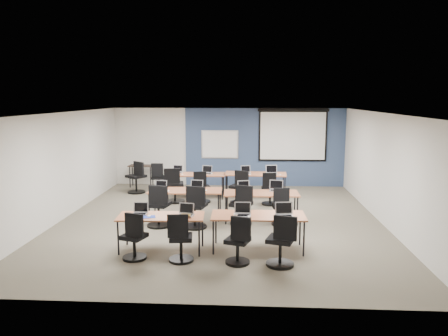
# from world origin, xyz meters

# --- Properties ---
(floor) EXTENTS (8.00, 9.00, 0.02)m
(floor) POSITION_xyz_m (0.00, 0.00, 0.00)
(floor) COLOR #6B6354
(floor) RESTS_ON ground
(ceiling) EXTENTS (8.00, 9.00, 0.02)m
(ceiling) POSITION_xyz_m (0.00, 0.00, 2.70)
(ceiling) COLOR white
(ceiling) RESTS_ON ground
(wall_back) EXTENTS (8.00, 0.04, 2.70)m
(wall_back) POSITION_xyz_m (0.00, 4.50, 1.35)
(wall_back) COLOR beige
(wall_back) RESTS_ON ground
(wall_front) EXTENTS (8.00, 0.04, 2.70)m
(wall_front) POSITION_xyz_m (0.00, -4.50, 1.35)
(wall_front) COLOR beige
(wall_front) RESTS_ON ground
(wall_left) EXTENTS (0.04, 9.00, 2.70)m
(wall_left) POSITION_xyz_m (-4.00, 0.00, 1.35)
(wall_left) COLOR beige
(wall_left) RESTS_ON ground
(wall_right) EXTENTS (0.04, 9.00, 2.70)m
(wall_right) POSITION_xyz_m (4.00, 0.00, 1.35)
(wall_right) COLOR beige
(wall_right) RESTS_ON ground
(blue_accent_panel) EXTENTS (5.50, 0.04, 2.70)m
(blue_accent_panel) POSITION_xyz_m (1.25, 4.47, 1.35)
(blue_accent_panel) COLOR #3D5977
(blue_accent_panel) RESTS_ON wall_back
(whiteboard) EXTENTS (1.28, 0.03, 0.98)m
(whiteboard) POSITION_xyz_m (-0.30, 4.43, 1.45)
(whiteboard) COLOR silver
(whiteboard) RESTS_ON wall_back
(projector_screen) EXTENTS (2.40, 0.10, 1.82)m
(projector_screen) POSITION_xyz_m (2.20, 4.41, 1.89)
(projector_screen) COLOR black
(projector_screen) RESTS_ON wall_back
(training_table_front_left) EXTENTS (1.72, 0.72, 0.73)m
(training_table_front_left) POSITION_xyz_m (-1.03, -2.21, 0.68)
(training_table_front_left) COLOR brown
(training_table_front_left) RESTS_ON floor
(training_table_front_right) EXTENTS (1.89, 0.79, 0.73)m
(training_table_front_right) POSITION_xyz_m (0.92, -2.04, 0.69)
(training_table_front_right) COLOR olive
(training_table_front_right) RESTS_ON floor
(training_table_mid_left) EXTENTS (1.86, 0.78, 0.73)m
(training_table_mid_left) POSITION_xyz_m (-0.90, 0.23, 0.69)
(training_table_mid_left) COLOR brown
(training_table_mid_left) RESTS_ON floor
(training_table_mid_right) EXTENTS (1.85, 0.77, 0.73)m
(training_table_mid_right) POSITION_xyz_m (1.03, 0.03, 0.69)
(training_table_mid_right) COLOR #985B29
(training_table_mid_right) RESTS_ON floor
(training_table_back_left) EXTENTS (1.78, 0.74, 0.73)m
(training_table_back_left) POSITION_xyz_m (-0.91, 2.58, 0.68)
(training_table_back_left) COLOR brown
(training_table_back_left) RESTS_ON floor
(training_table_back_right) EXTENTS (1.91, 0.80, 0.73)m
(training_table_back_right) POSITION_xyz_m (0.92, 2.78, 0.69)
(training_table_back_right) COLOR #A36E32
(training_table_back_right) RESTS_ON floor
(laptop_0) EXTENTS (0.30, 0.26, 0.23)m
(laptop_0) POSITION_xyz_m (-1.48, -2.12, 0.79)
(laptop_0) COLOR silver
(laptop_0) RESTS_ON training_table_front_left
(mouse_0) EXTENTS (0.08, 0.11, 0.04)m
(mouse_0) POSITION_xyz_m (-1.25, -2.31, 0.74)
(mouse_0) COLOR white
(mouse_0) RESTS_ON training_table_front_left
(task_chair_0) EXTENTS (0.48, 0.46, 0.95)m
(task_chair_0) POSITION_xyz_m (-1.44, -2.75, 0.39)
(task_chair_0) COLOR black
(task_chair_0) RESTS_ON floor
(laptop_1) EXTENTS (0.31, 0.26, 0.24)m
(laptop_1) POSITION_xyz_m (-0.53, -2.16, 0.79)
(laptop_1) COLOR #B1B2B9
(laptop_1) RESTS_ON training_table_front_left
(mouse_1) EXTENTS (0.08, 0.11, 0.03)m
(mouse_1) POSITION_xyz_m (-0.42, -2.29, 0.74)
(mouse_1) COLOR white
(mouse_1) RESTS_ON training_table_front_left
(task_chair_1) EXTENTS (0.48, 0.48, 0.96)m
(task_chair_1) POSITION_xyz_m (-0.55, -2.81, 0.39)
(task_chair_1) COLOR black
(task_chair_1) RESTS_ON floor
(laptop_2) EXTENTS (0.33, 0.28, 0.25)m
(laptop_2) POSITION_xyz_m (0.60, -2.09, 0.79)
(laptop_2) COLOR #B1B1B4
(laptop_2) RESTS_ON training_table_front_right
(mouse_2) EXTENTS (0.09, 0.11, 0.04)m
(mouse_2) POSITION_xyz_m (0.73, -2.22, 0.74)
(mouse_2) COLOR white
(mouse_2) RESTS_ON training_table_front_right
(task_chair_2) EXTENTS (0.48, 0.46, 0.95)m
(task_chair_2) POSITION_xyz_m (0.54, -2.87, 0.39)
(task_chair_2) COLOR black
(task_chair_2) RESTS_ON floor
(laptop_3) EXTENTS (0.36, 0.31, 0.27)m
(laptop_3) POSITION_xyz_m (1.43, -2.12, 0.80)
(laptop_3) COLOR #AAABB6
(laptop_3) RESTS_ON training_table_front_right
(mouse_3) EXTENTS (0.09, 0.12, 0.04)m
(mouse_3) POSITION_xyz_m (1.60, -2.26, 0.74)
(mouse_3) COLOR white
(mouse_3) RESTS_ON training_table_front_right
(task_chair_3) EXTENTS (0.53, 0.52, 1.00)m
(task_chair_3) POSITION_xyz_m (1.33, -2.93, 0.41)
(task_chair_3) COLOR black
(task_chair_3) RESTS_ON floor
(laptop_4) EXTENTS (0.30, 0.26, 0.23)m
(laptop_4) POSITION_xyz_m (-1.54, 0.24, 0.79)
(laptop_4) COLOR silver
(laptop_4) RESTS_ON training_table_mid_left
(mouse_4) EXTENTS (0.07, 0.11, 0.04)m
(mouse_4) POSITION_xyz_m (-1.31, 0.04, 0.74)
(mouse_4) COLOR white
(mouse_4) RESTS_ON training_table_mid_left
(task_chair_4) EXTENTS (0.57, 0.57, 1.05)m
(task_chair_4) POSITION_xyz_m (-1.42, -0.62, 0.44)
(task_chair_4) COLOR black
(task_chair_4) RESTS_ON floor
(laptop_5) EXTENTS (0.32, 0.28, 0.25)m
(laptop_5) POSITION_xyz_m (-0.61, 0.26, 0.79)
(laptop_5) COLOR #ADADB6
(laptop_5) RESTS_ON training_table_mid_left
(mouse_5) EXTENTS (0.08, 0.10, 0.03)m
(mouse_5) POSITION_xyz_m (-0.36, 0.16, 0.74)
(mouse_5) COLOR white
(mouse_5) RESTS_ON training_table_mid_left
(task_chair_5) EXTENTS (0.57, 0.57, 1.05)m
(task_chair_5) POSITION_xyz_m (-0.54, -0.67, 0.44)
(task_chair_5) COLOR black
(task_chair_5) RESTS_ON floor
(laptop_6) EXTENTS (0.31, 0.27, 0.24)m
(laptop_6) POSITION_xyz_m (0.59, 0.29, 0.79)
(laptop_6) COLOR #ADAEBB
(laptop_6) RESTS_ON training_table_mid_right
(mouse_6) EXTENTS (0.07, 0.11, 0.04)m
(mouse_6) POSITION_xyz_m (0.80, 0.16, 0.74)
(mouse_6) COLOR white
(mouse_6) RESTS_ON training_table_mid_right
(task_chair_6) EXTENTS (0.55, 0.53, 1.01)m
(task_chair_6) POSITION_xyz_m (0.56, -0.35, 0.42)
(task_chair_6) COLOR black
(task_chair_6) RESTS_ON floor
(laptop_7) EXTENTS (0.34, 0.29, 0.26)m
(laptop_7) POSITION_xyz_m (1.42, 0.29, 0.79)
(laptop_7) COLOR #B5B5C2
(laptop_7) RESTS_ON training_table_mid_right
(mouse_7) EXTENTS (0.07, 0.11, 0.04)m
(mouse_7) POSITION_xyz_m (1.61, 0.11, 0.74)
(mouse_7) COLOR white
(mouse_7) RESTS_ON training_table_mid_right
(task_chair_7) EXTENTS (0.47, 0.47, 0.96)m
(task_chair_7) POSITION_xyz_m (1.51, -0.33, 0.39)
(task_chair_7) COLOR black
(task_chair_7) RESTS_ON floor
(laptop_8) EXTENTS (0.31, 0.26, 0.24)m
(laptop_8) POSITION_xyz_m (-1.52, 2.77, 0.79)
(laptop_8) COLOR #B6B6B6
(laptop_8) RESTS_ON training_table_back_left
(mouse_8) EXTENTS (0.08, 0.11, 0.04)m
(mouse_8) POSITION_xyz_m (-1.32, 2.43, 0.74)
(mouse_8) COLOR white
(mouse_8) RESTS_ON training_table_back_left
(task_chair_8) EXTENTS (0.58, 0.58, 1.05)m
(task_chair_8) POSITION_xyz_m (-1.47, 1.83, 0.44)
(task_chair_8) COLOR black
(task_chair_8) RESTS_ON floor
(laptop_9) EXTENTS (0.33, 0.28, 0.25)m
(laptop_9) POSITION_xyz_m (-0.58, 2.65, 0.79)
(laptop_9) COLOR #B8B8B8
(laptop_9) RESTS_ON training_table_back_left
(mouse_9) EXTENTS (0.08, 0.11, 0.03)m
(mouse_9) POSITION_xyz_m (-0.42, 2.57, 0.74)
(mouse_9) COLOR white
(mouse_9) RESTS_ON training_table_back_left
(task_chair_9) EXTENTS (0.48, 0.47, 0.95)m
(task_chair_9) POSITION_xyz_m (-0.65, 1.85, 0.39)
(task_chair_9) COLOR black
(task_chair_9) RESTS_ON floor
(laptop_10) EXTENTS (0.31, 0.26, 0.24)m
(laptop_10) POSITION_xyz_m (0.61, 2.78, 0.79)
(laptop_10) COLOR #9C9CA9
(laptop_10) RESTS_ON training_table_back_right
(mouse_10) EXTENTS (0.07, 0.10, 0.04)m
(mouse_10) POSITION_xyz_m (0.74, 2.52, 0.74)
(mouse_10) COLOR white
(mouse_10) RESTS_ON training_table_back_right
(task_chair_10) EXTENTS (0.55, 0.52, 1.00)m
(task_chair_10) POSITION_xyz_m (0.45, 1.81, 0.41)
(task_chair_10) COLOR black
(task_chair_10) RESTS_ON floor
(laptop_11) EXTENTS (0.36, 0.30, 0.27)m
(laptop_11) POSITION_xyz_m (1.41, 2.70, 0.80)
(laptop_11) COLOR #ADADAD
(laptop_11) RESTS_ON training_table_back_right
(mouse_11) EXTENTS (0.07, 0.10, 0.03)m
(mouse_11) POSITION_xyz_m (1.67, 2.53, 0.74)
(mouse_11) COLOR white
(mouse_11) RESTS_ON training_table_back_right
(task_chair_11) EXTENTS (0.48, 0.48, 0.97)m
(task_chair_11) POSITION_xyz_m (1.32, 1.71, 0.40)
(task_chair_11) COLOR black
(task_chair_11) RESTS_ON floor
(blue_mousepad) EXTENTS (0.30, 0.27, 0.01)m
(blue_mousepad) POSITION_xyz_m (-1.25, -2.33, 0.73)
(blue_mousepad) COLOR #1F359B
(blue_mousepad) RESTS_ON training_table_front_left
(snack_bowl) EXTENTS (0.28, 0.28, 0.06)m
(snack_bowl) POSITION_xyz_m (-0.53, -2.33, 0.76)
(snack_bowl) COLOR brown
(snack_bowl) RESTS_ON training_table_front_left
(snack_plate) EXTENTS (0.24, 0.24, 0.01)m
(snack_plate) POSITION_xyz_m (0.63, -2.27, 0.74)
(snack_plate) COLOR white
(snack_plate) RESTS_ON training_table_front_right
(coffee_cup) EXTENTS (0.09, 0.09, 0.06)m
(coffee_cup) POSITION_xyz_m (0.47, -2.32, 0.77)
(coffee_cup) COLOR white
(coffee_cup) RESTS_ON snack_plate
(utility_table) EXTENTS (0.84, 0.47, 0.75)m
(utility_table) POSITION_xyz_m (-3.00, 4.06, 0.64)
(utility_table) COLOR black
(utility_table) RESTS_ON floor
(spare_chair_a) EXTENTS (0.47, 0.47, 0.96)m
(spare_chair_a) POSITION_xyz_m (-2.25, 3.31, 0.39)
(spare_chair_a) COLOR black
(spare_chair_a) RESTS_ON floor
(spare_chair_b) EXTENTS (0.66, 0.57, 1.05)m
(spare_chair_b) POSITION_xyz_m (-2.89, 3.03, 0.44)
(spare_chair_b) COLOR black
(spare_chair_b) RESTS_ON floor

